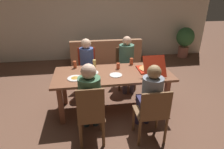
% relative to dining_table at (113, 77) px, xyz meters
% --- Properties ---
extents(ground_plane, '(20.00, 20.00, 0.00)m').
position_rel_dining_table_xyz_m(ground_plane, '(0.00, 0.00, -0.66)').
color(ground_plane, brown).
extents(back_wall, '(7.41, 0.12, 2.61)m').
position_rel_dining_table_xyz_m(back_wall, '(0.00, 3.09, 0.64)').
color(back_wall, silver).
rests_on(back_wall, ground).
extents(dining_table, '(2.10, 0.89, 0.75)m').
position_rel_dining_table_xyz_m(dining_table, '(0.00, 0.00, 0.00)').
color(dining_table, brown).
rests_on(dining_table, ground).
extents(chair_0, '(0.39, 0.41, 0.98)m').
position_rel_dining_table_xyz_m(chair_0, '(-0.44, -0.86, -0.16)').
color(chair_0, brown).
rests_on(chair_0, ground).
extents(person_0, '(0.31, 0.53, 1.25)m').
position_rel_dining_table_xyz_m(person_0, '(-0.44, -0.71, 0.06)').
color(person_0, '#2C3D44').
rests_on(person_0, ground).
extents(chair_1, '(0.40, 0.44, 0.96)m').
position_rel_dining_table_xyz_m(chair_1, '(-0.44, 0.87, -0.16)').
color(chair_1, red).
rests_on(chair_1, ground).
extents(person_1, '(0.29, 0.48, 1.21)m').
position_rel_dining_table_xyz_m(person_1, '(-0.44, 0.73, 0.04)').
color(person_1, '#3B3743').
rests_on(person_1, ground).
extents(chair_2, '(0.46, 0.40, 0.89)m').
position_rel_dining_table_xyz_m(chair_2, '(0.44, -0.92, -0.17)').
color(chair_2, brown).
rests_on(chair_2, ground).
extents(person_2, '(0.30, 0.53, 1.20)m').
position_rel_dining_table_xyz_m(person_2, '(0.44, -0.77, 0.03)').
color(person_2, '#322D4E').
rests_on(person_2, ground).
extents(chair_3, '(0.43, 0.43, 0.92)m').
position_rel_dining_table_xyz_m(chair_3, '(0.44, 0.92, -0.17)').
color(chair_3, brown).
rests_on(chair_3, ground).
extents(person_3, '(0.33, 0.52, 1.22)m').
position_rel_dining_table_xyz_m(person_3, '(0.44, 0.78, 0.05)').
color(person_3, '#413948').
rests_on(person_3, ground).
extents(pizza_box_0, '(0.39, 0.59, 0.35)m').
position_rel_dining_table_xyz_m(pizza_box_0, '(0.68, -0.02, 0.14)').
color(pizza_box_0, red).
rests_on(pizza_box_0, dining_table).
extents(plate_0, '(0.26, 0.26, 0.03)m').
position_rel_dining_table_xyz_m(plate_0, '(-0.66, -0.14, 0.10)').
color(plate_0, white).
rests_on(plate_0, dining_table).
extents(plate_1, '(0.25, 0.25, 0.03)m').
position_rel_dining_table_xyz_m(plate_1, '(-0.38, 0.05, 0.10)').
color(plate_1, white).
rests_on(plate_1, dining_table).
extents(plate_2, '(0.22, 0.22, 0.01)m').
position_rel_dining_table_xyz_m(plate_2, '(0.04, -0.11, 0.10)').
color(plate_2, white).
rests_on(plate_2, dining_table).
extents(drinking_glass_0, '(0.06, 0.06, 0.15)m').
position_rel_dining_table_xyz_m(drinking_glass_0, '(-0.31, 0.33, 0.16)').
color(drinking_glass_0, '#DFC167').
rests_on(drinking_glass_0, dining_table).
extents(drinking_glass_1, '(0.07, 0.07, 0.11)m').
position_rel_dining_table_xyz_m(drinking_glass_1, '(0.13, 0.18, 0.15)').
color(drinking_glass_1, '#BD482B').
rests_on(drinking_glass_1, dining_table).
extents(drinking_glass_2, '(0.07, 0.07, 0.13)m').
position_rel_dining_table_xyz_m(drinking_glass_2, '(0.43, 0.36, 0.16)').
color(drinking_glass_2, '#B64C2C').
rests_on(drinking_glass_2, dining_table).
extents(drinking_glass_3, '(0.07, 0.07, 0.14)m').
position_rel_dining_table_xyz_m(drinking_glass_3, '(-0.68, 0.35, 0.16)').
color(drinking_glass_3, '#B34D2A').
rests_on(drinking_glass_3, dining_table).
extents(couch, '(2.03, 0.78, 0.83)m').
position_rel_dining_table_xyz_m(couch, '(0.14, 2.35, -0.37)').
color(couch, '#9C6A4B').
rests_on(couch, ground).
extents(potted_plant, '(0.57, 0.57, 1.00)m').
position_rel_dining_table_xyz_m(potted_plant, '(2.87, 2.72, -0.05)').
color(potted_plant, '#B26B59').
rests_on(potted_plant, ground).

